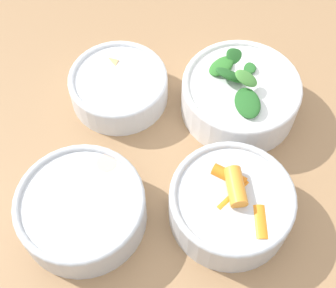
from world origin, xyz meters
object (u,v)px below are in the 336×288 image
object	(u,v)px
bowl_carrots	(231,204)
bowl_beans_hotdog	(82,210)
bowl_greens	(240,94)
bowl_cookies	(117,86)

from	to	relation	value
bowl_carrots	bowl_beans_hotdog	xyz separation A→B (m)	(0.19, -0.03, -0.01)
bowl_carrots	bowl_greens	world-z (taller)	bowl_greens
bowl_carrots	bowl_beans_hotdog	distance (m)	0.19
bowl_carrots	bowl_cookies	world-z (taller)	bowl_carrots
bowl_greens	bowl_beans_hotdog	distance (m)	0.28
bowl_greens	bowl_beans_hotdog	size ratio (longest dim) A/B	1.05
bowl_carrots	bowl_cookies	xyz separation A→B (m)	(0.12, -0.23, -0.01)
bowl_greens	bowl_cookies	bearing A→B (deg)	-17.60
bowl_cookies	bowl_greens	bearing A→B (deg)	162.40
bowl_carrots	bowl_greens	xyz separation A→B (m)	(-0.06, -0.17, 0.00)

